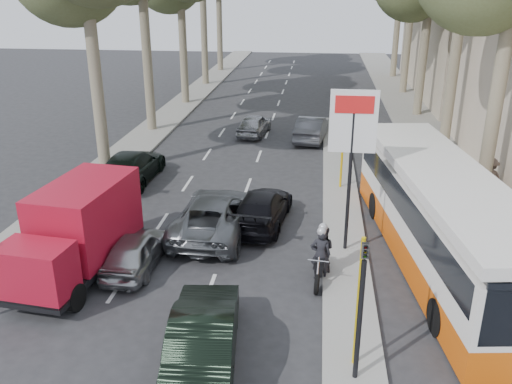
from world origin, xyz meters
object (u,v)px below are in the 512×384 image
motorcycle (321,253)px  dark_hatchback (204,332)px  city_bus (441,215)px  silver_hatchback (136,251)px  red_truck (78,230)px

motorcycle → dark_hatchback: bearing=-117.4°
city_bus → motorcycle: size_ratio=5.77×
silver_hatchback → dark_hatchback: bearing=128.3°
red_truck → city_bus: 11.49m
dark_hatchback → red_truck: (-4.71, 3.65, 0.78)m
silver_hatchback → city_bus: 9.88m
silver_hatchback → red_truck: red_truck is taller
dark_hatchback → motorcycle: size_ratio=2.04×
silver_hatchback → motorcycle: motorcycle is taller
silver_hatchback → motorcycle: size_ratio=1.66×
silver_hatchback → dark_hatchback: size_ratio=0.81×
city_bus → red_truck: bearing=-177.3°
silver_hatchback → motorcycle: bearing=-177.7°
dark_hatchback → motorcycle: 5.08m
city_bus → motorcycle: (-3.78, -1.45, -0.86)m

